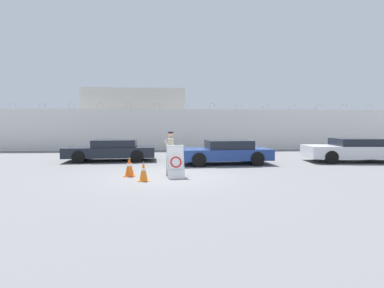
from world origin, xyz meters
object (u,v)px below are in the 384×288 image
Objects in this scene: parked_car_rear_sedan at (225,152)px; traffic_cone_near at (143,171)px; barricade_sign at (175,161)px; security_guard at (171,151)px; traffic_cone_mid at (129,166)px; parked_car_front_coupe at (112,150)px; parked_car_far_side at (353,150)px.

traffic_cone_near is at bearing 45.62° from parked_car_rear_sedan.
parked_car_rear_sedan is at bearing 48.40° from barricade_sign.
parked_car_rear_sedan is at bearing 136.01° from security_guard.
barricade_sign is at bearing -11.24° from traffic_cone_mid.
parked_car_rear_sedan is at bearing 160.84° from parked_car_front_coupe.
parked_car_rear_sedan is at bearing 49.11° from traffic_cone_near.
parked_car_far_side reaches higher than traffic_cone_mid.
barricade_sign is 0.26× the size of parked_car_rear_sedan.
parked_car_front_coupe is at bearing 110.84° from traffic_cone_near.
parked_car_far_side is at bearing 23.50° from traffic_cone_near.
barricade_sign reaches higher than parked_car_front_coupe.
parked_car_front_coupe is at bearing 116.26° from barricade_sign.
parked_car_far_side is (12.68, -1.32, 0.04)m from parked_car_front_coupe.
security_guard is 2.39× the size of traffic_cone_near.
traffic_cone_mid is at bearing 33.57° from parked_car_rear_sedan.
traffic_cone_mid is 0.16× the size of parked_car_front_coupe.
parked_car_rear_sedan is (3.62, 4.18, 0.25)m from traffic_cone_near.
traffic_cone_near is (-1.11, -0.63, -0.25)m from barricade_sign.
parked_car_front_coupe reaches higher than traffic_cone_near.
security_guard is at bearing 97.83° from barricade_sign.
barricade_sign is 1.30m from traffic_cone_near.
barricade_sign is 4.34m from parked_car_rear_sedan.
security_guard is 1.71m from traffic_cone_near.
parked_car_front_coupe is at bearing -19.55° from parked_car_rear_sedan.
traffic_cone_near is 5.54m from parked_car_rear_sedan.
barricade_sign reaches higher than traffic_cone_near.
traffic_cone_mid reaches higher than traffic_cone_near.
parked_car_far_side reaches higher than barricade_sign.
parked_car_front_coupe is (-1.61, 4.89, 0.21)m from traffic_cone_mid.
traffic_cone_near is at bearing -57.63° from traffic_cone_mid.
parked_car_far_side reaches higher than traffic_cone_near.
traffic_cone_mid is at bearing 105.16° from parked_car_front_coupe.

